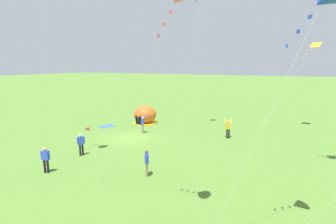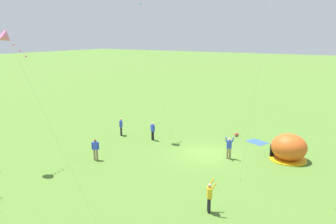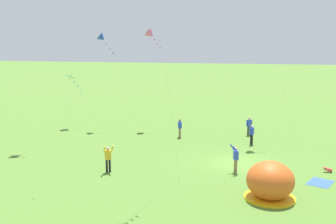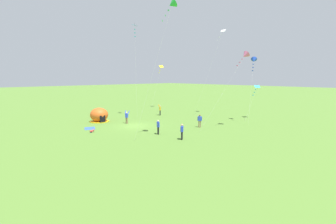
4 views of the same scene
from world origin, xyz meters
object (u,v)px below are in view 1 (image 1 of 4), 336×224
person_center_field (81,143)px  toddler_crawling (88,128)px  person_watching_sky (46,158)px  person_near_tent (147,161)px  kite_yellow (313,48)px  person_strolling (143,124)px  person_arms_raised (228,128)px  popup_tent (145,115)px

person_center_field → toddler_crawling: bearing=-139.7°
person_watching_sky → toddler_crawling: bearing=-149.7°
person_near_tent → kite_yellow: (-18.04, 9.07, 7.59)m
toddler_crawling → kite_yellow: 24.88m
person_near_tent → person_watching_sky: same height
person_watching_sky → kite_yellow: size_ratio=0.19×
toddler_crawling → person_strolling: bearing=104.6°
person_arms_raised → toddler_crawling: bearing=-75.7°
toddler_crawling → kite_yellow: bearing=117.6°
person_center_field → person_arms_raised: person_arms_raised is taller
toddler_crawling → person_strolling: size_ratio=0.29×
person_near_tent → kite_yellow: bearing=153.3°
popup_tent → person_center_field: 11.88m
person_arms_raised → person_watching_sky: person_arms_raised is taller
popup_tent → person_watching_sky: size_ratio=1.63×
person_arms_raised → kite_yellow: (-7.26, 6.65, 7.55)m
person_near_tent → person_center_field: bearing=-98.7°
person_arms_raised → person_watching_sky: bearing=-32.6°
person_center_field → person_arms_raised: bearing=137.9°
person_arms_raised → person_watching_sky: size_ratio=1.10×
popup_tent → person_arms_raised: bearing=79.2°
person_arms_raised → kite_yellow: kite_yellow is taller
person_center_field → person_near_tent: 6.51m
person_near_tent → kite_yellow: kite_yellow is taller
person_near_tent → person_strolling: bearing=-146.6°
popup_tent → kite_yellow: (-5.27, 17.03, 7.55)m
person_center_field → person_watching_sky: 3.47m
person_near_tent → toddler_crawling: bearing=-121.5°
person_strolling → person_arms_raised: size_ratio=1.00×
person_near_tent → person_watching_sky: 6.54m
popup_tent → person_strolling: bearing=28.7°
person_center_field → kite_yellow: bearing=137.7°
person_near_tent → person_arms_raised: person_arms_raised is taller
person_strolling → popup_tent: bearing=-151.3°
popup_tent → person_watching_sky: popup_tent is taller
popup_tent → person_center_field: bearing=7.3°
person_arms_raised → person_near_tent: bearing=-12.7°
popup_tent → kite_yellow: size_ratio=0.31×
popup_tent → kite_yellow: kite_yellow is taller
person_arms_raised → person_center_field: bearing=-42.1°
person_arms_raised → popup_tent: bearing=-100.8°
person_strolling → toddler_crawling: bearing=-75.4°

